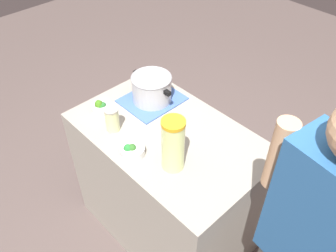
{
  "coord_description": "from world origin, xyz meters",
  "views": [
    {
      "loc": [
        1.01,
        -0.95,
        2.2
      ],
      "look_at": [
        0.0,
        0.0,
        0.94
      ],
      "focal_mm": 37.97,
      "sensor_mm": 36.0,
      "label": 1
    }
  ],
  "objects": [
    {
      "name": "lemonade_pitcher",
      "position": [
        0.18,
        -0.14,
        1.04
      ],
      "size": [
        0.11,
        0.11,
        0.29
      ],
      "color": "#E3F497",
      "rests_on": "counter_slab"
    },
    {
      "name": "ground_plane",
      "position": [
        0.0,
        0.0,
        0.0
      ],
      "size": [
        8.0,
        8.0,
        0.0
      ],
      "primitive_type": "plane",
      "color": "#564844"
    },
    {
      "name": "dish_cloth",
      "position": [
        -0.27,
        0.13,
        0.9
      ],
      "size": [
        0.29,
        0.34,
        0.01
      ],
      "primitive_type": "cube",
      "color": "#4367AD",
      "rests_on": "counter_slab"
    },
    {
      "name": "broccoli_bowl_front",
      "position": [
        -0.01,
        -0.24,
        0.92
      ],
      "size": [
        0.13,
        0.13,
        0.07
      ],
      "color": "silver",
      "rests_on": "counter_slab"
    },
    {
      "name": "mason_jar",
      "position": [
        -0.23,
        -0.19,
        0.96
      ],
      "size": [
        0.08,
        0.08,
        0.14
      ],
      "color": "beige",
      "rests_on": "counter_slab"
    },
    {
      "name": "broccoli_bowl_center",
      "position": [
        -0.39,
        -0.15,
        0.92
      ],
      "size": [
        0.12,
        0.12,
        0.08
      ],
      "color": "silver",
      "rests_on": "counter_slab"
    },
    {
      "name": "counter_slab",
      "position": [
        0.0,
        0.0,
        0.45
      ],
      "size": [
        1.07,
        0.68,
        0.89
      ],
      "primitive_type": "cube",
      "color": "gray",
      "rests_on": "ground_plane"
    },
    {
      "name": "person_cook",
      "position": [
        0.87,
        -0.09,
        0.91
      ],
      "size": [
        0.5,
        0.25,
        1.65
      ],
      "color": "slate",
      "rests_on": "ground_plane"
    },
    {
      "name": "cooking_pot",
      "position": [
        -0.27,
        0.13,
        0.98
      ],
      "size": [
        0.3,
        0.24,
        0.16
      ],
      "color": "#B7B7BC",
      "rests_on": "dish_cloth"
    }
  ]
}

